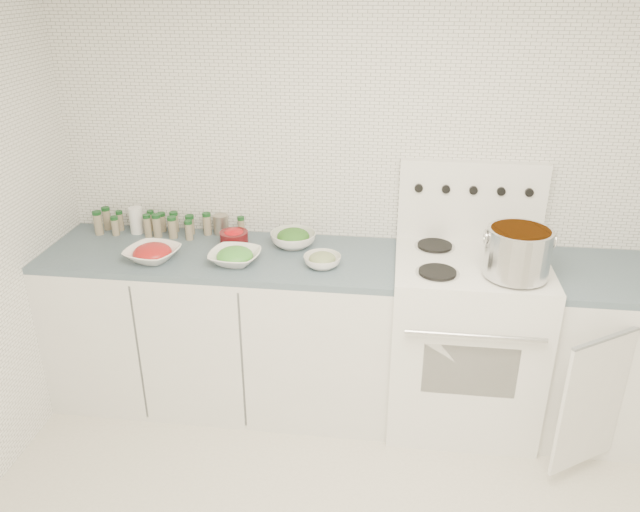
{
  "coord_description": "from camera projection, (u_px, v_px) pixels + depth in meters",
  "views": [
    {
      "loc": [
        0.08,
        -1.71,
        2.25
      ],
      "look_at": [
        -0.28,
        1.14,
        0.93
      ],
      "focal_mm": 35.0,
      "sensor_mm": 36.0,
      "label": 1
    }
  ],
  "objects": [
    {
      "name": "bowl_broccoli",
      "position": [
        293.0,
        238.0,
        3.34
      ],
      "size": [
        0.3,
        0.3,
        0.1
      ],
      "color": "white",
      "rests_on": "counter_left"
    },
    {
      "name": "stock_pot",
      "position": [
        518.0,
        250.0,
        2.89
      ],
      "size": [
        0.32,
        0.3,
        0.23
      ],
      "rotation": [
        0.0,
        0.0,
        -0.43
      ],
      "color": "silver",
      "rests_on": "stove"
    },
    {
      "name": "bowl_tomato",
      "position": [
        152.0,
        253.0,
        3.18
      ],
      "size": [
        0.32,
        0.32,
        0.09
      ],
      "color": "white",
      "rests_on": "counter_left"
    },
    {
      "name": "stove",
      "position": [
        464.0,
        335.0,
        3.29
      ],
      "size": [
        0.76,
        0.7,
        1.36
      ],
      "color": "white",
      "rests_on": "ground"
    },
    {
      "name": "room_walls",
      "position": [
        366.0,
        228.0,
        1.84
      ],
      "size": [
        3.54,
        3.04,
        2.52
      ],
      "color": "white",
      "rests_on": "ground"
    },
    {
      "name": "tin_can",
      "position": [
        221.0,
        224.0,
        3.5
      ],
      "size": [
        0.1,
        0.1,
        0.11
      ],
      "primitive_type": "cylinder",
      "rotation": [
        0.0,
        0.0,
        -0.25
      ],
      "color": "gray",
      "rests_on": "counter_left"
    },
    {
      "name": "bowl_pepper",
      "position": [
        234.0,
        237.0,
        3.35
      ],
      "size": [
        0.15,
        0.15,
        0.09
      ],
      "color": "#550E12",
      "rests_on": "counter_left"
    },
    {
      "name": "salt_canister",
      "position": [
        136.0,
        220.0,
        3.5
      ],
      "size": [
        0.08,
        0.08,
        0.15
      ],
      "primitive_type": "cylinder",
      "rotation": [
        0.0,
        0.0,
        -0.08
      ],
      "color": "white",
      "rests_on": "counter_left"
    },
    {
      "name": "bowl_zucchini",
      "position": [
        322.0,
        260.0,
        3.11
      ],
      "size": [
        0.19,
        0.19,
        0.08
      ],
      "color": "white",
      "rests_on": "counter_left"
    },
    {
      "name": "counter_left",
      "position": [
        225.0,
        326.0,
        3.47
      ],
      "size": [
        1.85,
        0.62,
        0.9
      ],
      "color": "white",
      "rests_on": "ground"
    },
    {
      "name": "spice_cluster",
      "position": [
        158.0,
        224.0,
        3.49
      ],
      "size": [
        0.84,
        0.15,
        0.14
      ],
      "color": "gray",
      "rests_on": "counter_left"
    },
    {
      "name": "bowl_snowpea",
      "position": [
        235.0,
        256.0,
        3.15
      ],
      "size": [
        0.28,
        0.28,
        0.09
      ],
      "color": "white",
      "rests_on": "counter_left"
    },
    {
      "name": "counter_right",
      "position": [
        625.0,
        354.0,
        3.22
      ],
      "size": [
        0.89,
        0.85,
        0.9
      ],
      "color": "white",
      "rests_on": "ground"
    }
  ]
}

